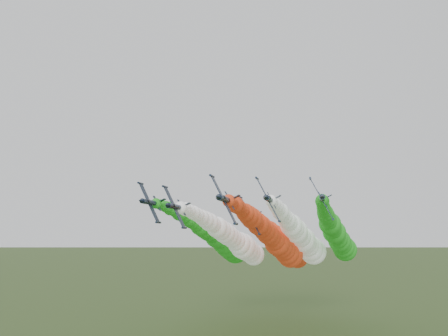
{
  "coord_description": "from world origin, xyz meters",
  "views": [
    {
      "loc": [
        20.72,
        -90.25,
        30.2
      ],
      "look_at": [
        -0.01,
        2.56,
        44.61
      ],
      "focal_mm": 35.0,
      "sensor_mm": 36.0,
      "label": 1
    }
  ],
  "objects_px": {
    "jet_inner_right": "(302,238)",
    "jet_outer_right": "(337,235)",
    "jet_outer_left": "(219,239)",
    "jet_inner_left": "(235,241)",
    "jet_trail": "(285,245)",
    "jet_lead": "(275,240)"
  },
  "relations": [
    {
      "from": "jet_trail",
      "to": "jet_lead",
      "type": "bearing_deg",
      "value": -91.75
    },
    {
      "from": "jet_inner_right",
      "to": "jet_outer_left",
      "type": "relative_size",
      "value": 1.0
    },
    {
      "from": "jet_inner_left",
      "to": "jet_outer_right",
      "type": "xyz_separation_m",
      "value": [
        31.59,
        7.24,
        1.67
      ]
    },
    {
      "from": "jet_inner_left",
      "to": "jet_outer_right",
      "type": "bearing_deg",
      "value": 12.91
    },
    {
      "from": "jet_lead",
      "to": "jet_outer_left",
      "type": "xyz_separation_m",
      "value": [
        -20.25,
        16.66,
        0.05
      ]
    },
    {
      "from": "jet_inner_right",
      "to": "jet_outer_right",
      "type": "xyz_separation_m",
      "value": [
        10.7,
        6.22,
        0.82
      ]
    },
    {
      "from": "jet_lead",
      "to": "jet_outer_left",
      "type": "height_order",
      "value": "jet_outer_left"
    },
    {
      "from": "jet_inner_right",
      "to": "jet_outer_right",
      "type": "relative_size",
      "value": 1.0
    },
    {
      "from": "jet_outer_left",
      "to": "jet_trail",
      "type": "height_order",
      "value": "jet_outer_left"
    },
    {
      "from": "jet_lead",
      "to": "jet_outer_left",
      "type": "relative_size",
      "value": 0.99
    },
    {
      "from": "jet_inner_left",
      "to": "jet_trail",
      "type": "distance_m",
      "value": 21.73
    },
    {
      "from": "jet_inner_right",
      "to": "jet_outer_left",
      "type": "distance_m",
      "value": 27.89
    },
    {
      "from": "jet_lead",
      "to": "jet_outer_right",
      "type": "distance_m",
      "value": 25.32
    },
    {
      "from": "jet_outer_right",
      "to": "jet_trail",
      "type": "relative_size",
      "value": 1.0
    },
    {
      "from": "jet_inner_left",
      "to": "jet_outer_left",
      "type": "bearing_deg",
      "value": 137.31
    },
    {
      "from": "jet_inner_right",
      "to": "jet_outer_left",
      "type": "xyz_separation_m",
      "value": [
        -27.44,
        5.02,
        -0.46
      ]
    },
    {
      "from": "jet_outer_left",
      "to": "jet_trail",
      "type": "distance_m",
      "value": 23.43
    },
    {
      "from": "jet_outer_left",
      "to": "jet_outer_right",
      "type": "bearing_deg",
      "value": 1.81
    },
    {
      "from": "jet_outer_left",
      "to": "jet_trail",
      "type": "xyz_separation_m",
      "value": [
        21.06,
        10.04,
        -2.08
      ]
    },
    {
      "from": "jet_outer_left",
      "to": "jet_lead",
      "type": "bearing_deg",
      "value": -39.44
    },
    {
      "from": "jet_inner_right",
      "to": "jet_trail",
      "type": "relative_size",
      "value": 1.0
    },
    {
      "from": "jet_inner_left",
      "to": "jet_outer_right",
      "type": "relative_size",
      "value": 1.0
    }
  ]
}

